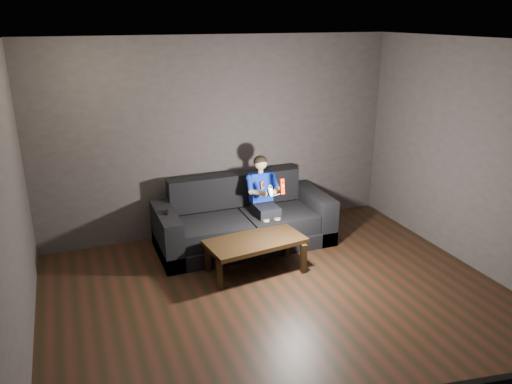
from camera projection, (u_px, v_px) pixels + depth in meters
name	position (u px, v px, depth m)	size (l,w,h in m)	color
floor	(297.00, 320.00, 5.08)	(5.00, 5.00, 0.00)	black
back_wall	(221.00, 137.00, 6.82)	(5.00, 0.04, 2.70)	#352E2D
left_wall	(5.00, 236.00, 3.77)	(0.04, 5.00, 2.70)	#352E2D
right_wall	(506.00, 167.00, 5.48)	(0.04, 5.00, 2.70)	#352E2D
ceiling	(306.00, 44.00, 4.18)	(5.00, 5.00, 0.02)	beige
sofa	(243.00, 224.00, 6.68)	(2.31, 1.00, 0.89)	black
child	(263.00, 192.00, 6.56)	(0.43, 0.53, 1.07)	black
wii_remote_red	(282.00, 186.00, 6.16)	(0.05, 0.07, 0.20)	red
nunchuk_white	(271.00, 191.00, 6.12)	(0.08, 0.10, 0.16)	silver
wii_remote_black	(166.00, 212.00, 6.13)	(0.06, 0.14, 0.03)	black
coffee_table	(255.00, 244.00, 5.92)	(1.22, 0.72, 0.42)	black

